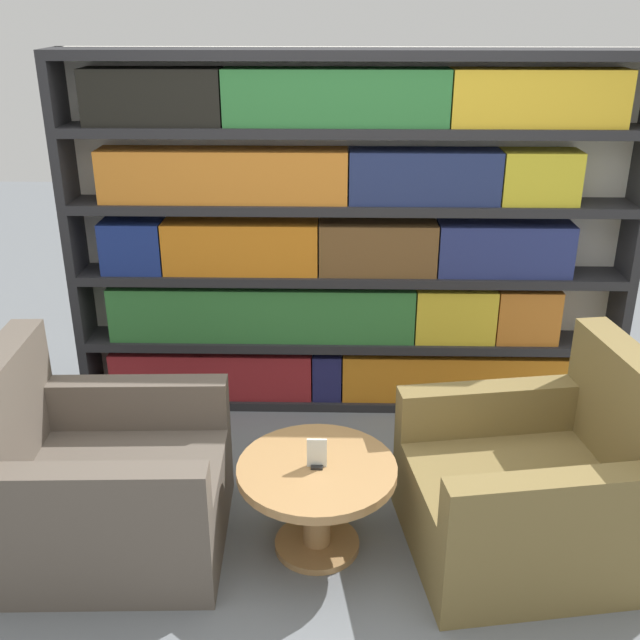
% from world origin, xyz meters
% --- Properties ---
extents(ground_plane, '(14.00, 14.00, 0.00)m').
position_xyz_m(ground_plane, '(0.00, 0.00, 0.00)').
color(ground_plane, slate).
extents(bookshelf, '(3.01, 0.30, 1.94)m').
position_xyz_m(bookshelf, '(-0.03, 1.44, 0.95)').
color(bookshelf, silver).
rests_on(bookshelf, ground_plane).
extents(armchair_left, '(0.96, 0.84, 0.88)m').
position_xyz_m(armchair_left, '(-1.06, 0.15, 0.29)').
color(armchair_left, brown).
rests_on(armchair_left, ground_plane).
extents(armchair_right, '(1.04, 0.94, 0.88)m').
position_xyz_m(armchair_right, '(0.76, 0.16, 0.29)').
color(armchair_right, olive).
rests_on(armchair_right, ground_plane).
extents(coffee_table, '(0.66, 0.66, 0.41)m').
position_xyz_m(coffee_table, '(-0.15, 0.14, 0.29)').
color(coffee_table, '#AD7F4C').
rests_on(coffee_table, ground_plane).
extents(table_sign, '(0.08, 0.06, 0.13)m').
position_xyz_m(table_sign, '(-0.15, 0.14, 0.46)').
color(table_sign, black).
rests_on(table_sign, coffee_table).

